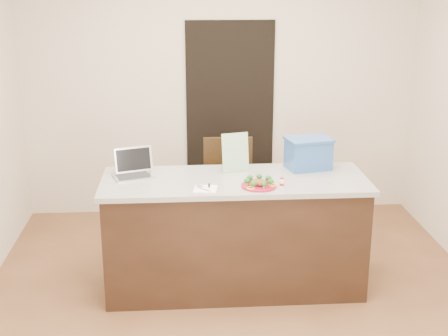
{
  "coord_description": "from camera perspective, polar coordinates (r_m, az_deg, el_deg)",
  "views": [
    {
      "loc": [
        -0.4,
        -4.31,
        2.44
      ],
      "look_at": [
        -0.09,
        0.2,
        1.02
      ],
      "focal_mm": 50.0,
      "sensor_mm": 36.0,
      "label": 1
    }
  ],
  "objects": [
    {
      "name": "napkin",
      "position": [
        4.58,
        -1.72,
        -1.92
      ],
      "size": [
        0.19,
        0.19,
        0.01
      ],
      "primitive_type": "cube",
      "rotation": [
        0.0,
        0.0,
        -0.14
      ],
      "color": "white",
      "rests_on": "island"
    },
    {
      "name": "doorway",
      "position": [
        6.47,
        0.55,
        4.52
      ],
      "size": [
        0.9,
        0.02,
        2.0
      ],
      "primitive_type": "cube",
      "color": "black",
      "rests_on": "ground"
    },
    {
      "name": "chair",
      "position": [
        5.7,
        0.44,
        -1.7
      ],
      "size": [
        0.45,
        0.45,
        1.01
      ],
      "rotation": [
        0.0,
        0.0,
        -0.01
      ],
      "color": "#32210F",
      "rests_on": "ground"
    },
    {
      "name": "yogurt_bottle",
      "position": [
        4.64,
        5.32,
        -1.4
      ],
      "size": [
        0.04,
        0.04,
        0.07
      ],
      "rotation": [
        0.0,
        0.0,
        -0.12
      ],
      "color": "white",
      "rests_on": "island"
    },
    {
      "name": "island",
      "position": [
        4.98,
        0.96,
        -6.0
      ],
      "size": [
        2.06,
        0.76,
        0.92
      ],
      "color": "black",
      "rests_on": "ground"
    },
    {
      "name": "fork",
      "position": [
        4.59,
        -1.97,
        -1.81
      ],
      "size": [
        0.1,
        0.15,
        0.0
      ],
      "rotation": [
        0.0,
        0.0,
        0.74
      ],
      "color": "silver",
      "rests_on": "napkin"
    },
    {
      "name": "room_shell",
      "position": [
        4.4,
        1.32,
        6.66
      ],
      "size": [
        4.0,
        4.0,
        4.0
      ],
      "color": "white",
      "rests_on": "ground"
    },
    {
      "name": "plate",
      "position": [
        4.64,
        3.2,
        -1.61
      ],
      "size": [
        0.26,
        0.26,
        0.02
      ],
      "rotation": [
        0.0,
        0.0,
        -0.09
      ],
      "color": "maroon",
      "rests_on": "island"
    },
    {
      "name": "ground",
      "position": [
        4.96,
        1.19,
        -12.05
      ],
      "size": [
        4.0,
        4.0,
        0.0
      ],
      "primitive_type": "plane",
      "color": "brown",
      "rests_on": "ground"
    },
    {
      "name": "broccoli",
      "position": [
        4.63,
        3.21,
        -1.13
      ],
      "size": [
        0.22,
        0.22,
        0.04
      ],
      "color": "#134913",
      "rests_on": "plate"
    },
    {
      "name": "leaflet",
      "position": [
        4.95,
        1.04,
        1.42
      ],
      "size": [
        0.22,
        0.1,
        0.31
      ],
      "primitive_type": "cube",
      "rotation": [
        -0.14,
        0.0,
        0.25
      ],
      "color": "silver",
      "rests_on": "island"
    },
    {
      "name": "blue_box",
      "position": [
        5.08,
        7.71,
        1.35
      ],
      "size": [
        0.4,
        0.32,
        0.25
      ],
      "rotation": [
        0.0,
        0.0,
        0.21
      ],
      "color": "#295395",
      "rests_on": "island"
    },
    {
      "name": "knife",
      "position": [
        4.57,
        -1.33,
        -1.9
      ],
      "size": [
        0.02,
        0.19,
        0.01
      ],
      "rotation": [
        0.0,
        0.0,
        -0.04
      ],
      "color": "silver",
      "rests_on": "napkin"
    },
    {
      "name": "meatballs",
      "position": [
        4.63,
        3.25,
        -1.32
      ],
      "size": [
        0.1,
        0.11,
        0.04
      ],
      "color": "brown",
      "rests_on": "plate"
    },
    {
      "name": "pepper_rings",
      "position": [
        4.64,
        3.2,
        -1.5
      ],
      "size": [
        0.23,
        0.24,
        0.01
      ],
      "color": "yellow",
      "rests_on": "plate"
    },
    {
      "name": "laptop",
      "position": [
        4.94,
        -8.29,
        -0.02
      ],
      "size": [
        0.35,
        0.32,
        0.21
      ],
      "rotation": [
        0.0,
        0.0,
        0.32
      ],
      "color": "#ADAEB2",
      "rests_on": "island"
    }
  ]
}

